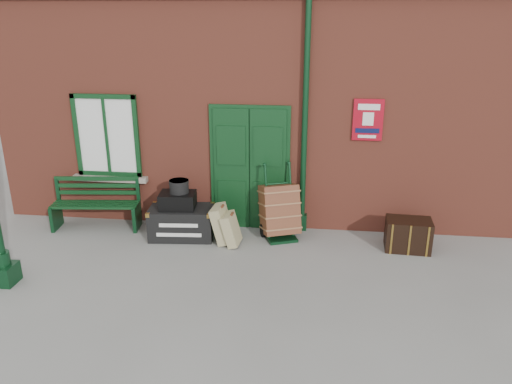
# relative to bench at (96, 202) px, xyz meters

# --- Properties ---
(ground) EXTENTS (80.00, 80.00, 0.00)m
(ground) POSITION_rel_bench_xyz_m (3.09, -1.13, -0.48)
(ground) COLOR gray
(ground) RESTS_ON ground
(station_building) EXTENTS (10.30, 4.30, 4.36)m
(station_building) POSITION_rel_bench_xyz_m (3.09, 2.36, 1.68)
(station_building) COLOR #964230
(station_building) RESTS_ON ground
(bench) EXTENTS (1.59, 0.64, 0.96)m
(bench) POSITION_rel_bench_xyz_m (0.00, 0.00, 0.00)
(bench) COLOR #0E3517
(bench) RESTS_ON ground
(houdini_trunk) EXTENTS (1.15, 0.70, 0.55)m
(houdini_trunk) POSITION_rel_bench_xyz_m (1.66, -0.26, -0.21)
(houdini_trunk) COLOR black
(houdini_trunk) RESTS_ON ground
(strongbox) EXTENTS (0.64, 0.49, 0.28)m
(strongbox) POSITION_rel_bench_xyz_m (1.61, -0.26, 0.21)
(strongbox) COLOR black
(strongbox) RESTS_ON houdini_trunk
(hatbox) EXTENTS (0.36, 0.36, 0.22)m
(hatbox) POSITION_rel_bench_xyz_m (1.64, -0.23, 0.45)
(hatbox) COLOR black
(hatbox) RESTS_ON strongbox
(suitcase_back) EXTENTS (0.37, 0.48, 0.66)m
(suitcase_back) POSITION_rel_bench_xyz_m (2.39, -0.36, -0.15)
(suitcase_back) COLOR tan
(suitcase_back) RESTS_ON ground
(suitcase_front) EXTENTS (0.34, 0.43, 0.57)m
(suitcase_front) POSITION_rel_bench_xyz_m (2.57, -0.46, -0.20)
(suitcase_front) COLOR tan
(suitcase_front) RESTS_ON ground
(porter_trolley) EXTENTS (0.81, 0.84, 1.28)m
(porter_trolley) POSITION_rel_bench_xyz_m (3.36, -0.03, 0.01)
(porter_trolley) COLOR black
(porter_trolley) RESTS_ON ground
(dark_trunk) EXTENTS (0.76, 0.52, 0.53)m
(dark_trunk) POSITION_rel_bench_xyz_m (5.52, -0.28, -0.22)
(dark_trunk) COLOR black
(dark_trunk) RESTS_ON ground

